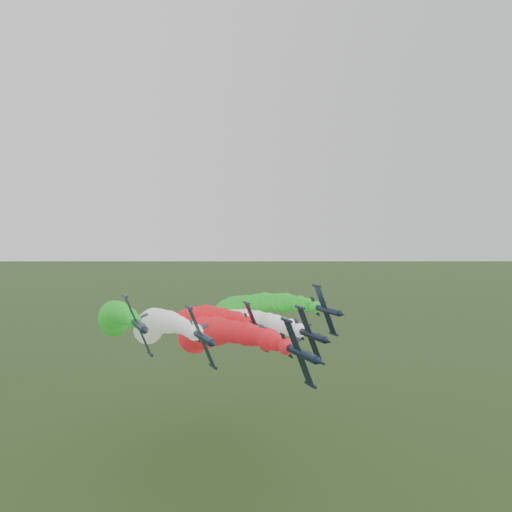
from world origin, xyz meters
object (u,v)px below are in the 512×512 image
(jet_outer_right, at_px, (239,310))
(jet_lead, at_px, (205,334))
(jet_outer_left, at_px, (115,318))
(jet_inner_left, at_px, (153,326))
(jet_inner_right, at_px, (223,325))
(jet_trail, at_px, (194,321))

(jet_outer_right, bearing_deg, jet_lead, -129.64)
(jet_lead, height_order, jet_outer_left, jet_outer_left)
(jet_inner_left, xyz_separation_m, jet_outer_right, (28.12, 9.79, 0.81))
(jet_inner_right, bearing_deg, jet_outer_right, 50.68)
(jet_inner_right, bearing_deg, jet_lead, -130.01)
(jet_outer_left, height_order, jet_trail, jet_outer_left)
(jet_lead, distance_m, jet_inner_right, 12.83)
(jet_inner_left, height_order, jet_outer_left, jet_outer_left)
(jet_trail, bearing_deg, jet_inner_right, -81.99)
(jet_lead, distance_m, jet_trail, 28.58)
(jet_inner_left, relative_size, jet_inner_right, 1.01)
(jet_outer_left, bearing_deg, jet_outer_right, 5.15)
(jet_lead, distance_m, jet_outer_left, 26.39)
(jet_inner_right, bearing_deg, jet_trail, 98.01)
(jet_lead, height_order, jet_trail, jet_lead)
(jet_inner_right, bearing_deg, jet_inner_left, 175.62)
(jet_inner_left, xyz_separation_m, jet_inner_right, (18.91, -1.45, -1.03))
(jet_inner_left, bearing_deg, jet_trail, 45.56)
(jet_inner_left, height_order, jet_inner_right, jet_inner_left)
(jet_lead, bearing_deg, jet_outer_right, 50.36)
(jet_inner_right, relative_size, jet_outer_left, 1.00)
(jet_inner_left, distance_m, jet_outer_left, 10.95)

